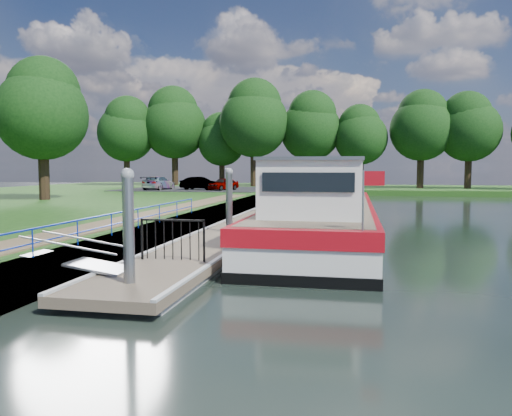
% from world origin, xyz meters
% --- Properties ---
extents(ground, '(160.00, 160.00, 0.00)m').
position_xyz_m(ground, '(0.00, 0.00, 0.00)').
color(ground, black).
rests_on(ground, ground).
extents(bank_edge, '(1.10, 90.00, 0.78)m').
position_xyz_m(bank_edge, '(-2.55, 15.00, 0.39)').
color(bank_edge, '#473D2D').
rests_on(bank_edge, ground).
extents(far_bank, '(60.00, 18.00, 0.60)m').
position_xyz_m(far_bank, '(12.00, 52.00, 0.30)').
color(far_bank, '#1C4413').
rests_on(far_bank, ground).
extents(footpath, '(1.60, 40.00, 0.05)m').
position_xyz_m(footpath, '(-4.40, 8.00, 0.80)').
color(footpath, brown).
rests_on(footpath, riverbank).
extents(carpark, '(14.00, 12.00, 0.06)m').
position_xyz_m(carpark, '(-11.00, 38.00, 0.81)').
color(carpark, black).
rests_on(carpark, riverbank).
extents(blue_fence, '(0.04, 18.04, 0.72)m').
position_xyz_m(blue_fence, '(-2.75, 3.00, 1.31)').
color(blue_fence, '#0C2DBF').
rests_on(blue_fence, riverbank).
extents(pontoon, '(2.50, 30.00, 0.56)m').
position_xyz_m(pontoon, '(0.00, 13.00, 0.18)').
color(pontoon, brown).
rests_on(pontoon, ground).
extents(mooring_piles, '(0.30, 27.30, 3.55)m').
position_xyz_m(mooring_piles, '(0.00, 13.00, 1.28)').
color(mooring_piles, gray).
rests_on(mooring_piles, ground).
extents(gangway, '(2.58, 1.00, 0.92)m').
position_xyz_m(gangway, '(-1.85, 0.50, 0.63)').
color(gangway, '#A5A8AD').
rests_on(gangway, ground).
extents(gate_panel, '(1.85, 0.05, 1.15)m').
position_xyz_m(gate_panel, '(-0.00, 2.20, 1.15)').
color(gate_panel, black).
rests_on(gate_panel, ground).
extents(barge, '(4.36, 21.15, 4.78)m').
position_xyz_m(barge, '(3.60, 11.79, 1.09)').
color(barge, black).
rests_on(barge, ground).
extents(horizon_trees, '(54.38, 10.03, 12.87)m').
position_xyz_m(horizon_trees, '(-1.61, 48.68, 7.95)').
color(horizon_trees, '#332316').
rests_on(horizon_trees, ground).
extents(bank_tree_a, '(6.12, 6.12, 9.72)m').
position_xyz_m(bank_tree_a, '(-15.99, 20.08, 7.02)').
color(bank_tree_a, '#332316').
rests_on(bank_tree_a, riverbank).
extents(car_a, '(2.69, 3.75, 1.19)m').
position_xyz_m(car_a, '(-7.43, 35.38, 1.43)').
color(car_a, '#999999').
rests_on(car_a, carpark).
extents(car_b, '(3.96, 1.92, 1.25)m').
position_xyz_m(car_b, '(-9.76, 35.35, 1.46)').
color(car_b, '#999999').
rests_on(car_b, carpark).
extents(car_c, '(2.17, 4.62, 1.30)m').
position_xyz_m(car_c, '(-13.97, 35.31, 1.49)').
color(car_c, '#999999').
rests_on(car_c, carpark).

